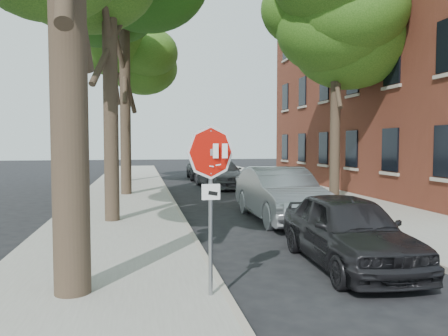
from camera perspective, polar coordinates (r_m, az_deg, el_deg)
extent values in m
plane|color=black|center=(7.18, 4.02, -16.76)|extent=(120.00, 120.00, 0.00)
cube|color=gray|center=(18.69, -13.12, -4.19)|extent=(4.00, 55.00, 0.12)
cube|color=gray|center=(20.21, 11.78, -3.62)|extent=(4.00, 55.00, 0.12)
cube|color=#9E9384|center=(18.72, -6.82, -4.10)|extent=(0.12, 55.00, 0.13)
cube|color=#9E9384|center=(19.52, 6.20, -3.79)|extent=(0.12, 55.00, 0.13)
cube|color=brown|center=(26.35, 26.97, 13.95)|extent=(12.00, 20.00, 15.00)
cylinder|color=gray|center=(6.68, -1.77, -5.66)|extent=(0.06, 0.06, 2.60)
cube|color=#99999E|center=(6.57, -1.75, 2.07)|extent=(0.05, 0.06, 0.10)
cylinder|color=#99999E|center=(6.57, -1.74, 2.07)|extent=(0.76, 0.32, 0.82)
cylinder|color=white|center=(6.55, -1.72, 2.07)|extent=(0.76, 0.32, 0.82)
cylinder|color=red|center=(6.55, -1.72, 2.07)|extent=(0.68, 0.29, 0.74)
cube|color=white|center=(6.51, -3.53, 2.23)|extent=(0.08, 0.00, 0.22)
cube|color=white|center=(6.53, -2.31, 2.24)|extent=(0.08, 0.00, 0.22)
cube|color=white|center=(6.55, -1.10, 2.24)|extent=(0.08, 0.00, 0.22)
cube|color=white|center=(6.57, 0.11, 2.25)|extent=(0.08, 0.00, 0.22)
cube|color=silver|center=(6.53, -2.65, 0.39)|extent=(0.08, 0.00, 0.03)
cube|color=silver|center=(6.54, -1.70, 0.23)|extent=(0.08, 0.00, 0.03)
cube|color=silver|center=(6.56, -0.75, 0.41)|extent=(0.08, 0.00, 0.03)
cube|color=white|center=(6.60, -1.72, -3.14)|extent=(0.28, 0.02, 0.24)
cube|color=black|center=(6.60, -1.45, -3.32)|extent=(0.15, 0.00, 0.08)
cylinder|color=black|center=(13.76, -14.66, 13.26)|extent=(0.44, 0.44, 9.50)
cylinder|color=black|center=(20.70, -12.80, 10.57)|extent=(0.48, 0.48, 10.00)
ellipsoid|color=#0E4810|center=(21.24, -12.90, 18.09)|extent=(4.62, 4.62, 3.70)
ellipsoid|color=#0E4810|center=(22.00, -15.09, 16.41)|extent=(4.20, 4.20, 3.36)
cylinder|color=black|center=(27.62, -12.92, 7.67)|extent=(0.40, 0.40, 9.00)
ellipsoid|color=#1E4B11|center=(27.93, -12.99, 12.83)|extent=(4.16, 4.16, 3.33)
ellipsoid|color=#1E4B11|center=(27.53, -11.03, 15.00)|extent=(3.40, 3.40, 2.72)
ellipsoid|color=#1E4B11|center=(28.65, -14.47, 11.80)|extent=(3.78, 3.78, 3.02)
cylinder|color=black|center=(18.37, 14.38, 9.93)|extent=(0.40, 0.40, 9.00)
ellipsoid|color=#1E4B11|center=(18.83, 14.49, 17.56)|extent=(4.16, 4.16, 3.33)
ellipsoid|color=#1E4B11|center=(19.12, 11.33, 16.21)|extent=(3.78, 3.78, 3.02)
imported|color=black|center=(9.15, 15.84, -7.78)|extent=(1.89, 4.32, 1.45)
imported|color=#919398|center=(14.00, 7.30, -3.38)|extent=(1.80, 5.12, 1.69)
imported|color=#4D4D52|center=(24.25, -0.51, -0.73)|extent=(2.58, 5.45, 1.54)
imported|color=black|center=(29.64, -2.41, -0.14)|extent=(2.52, 5.13, 1.40)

